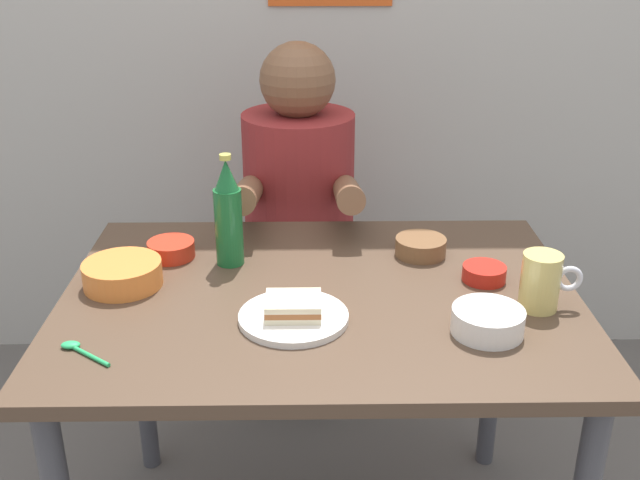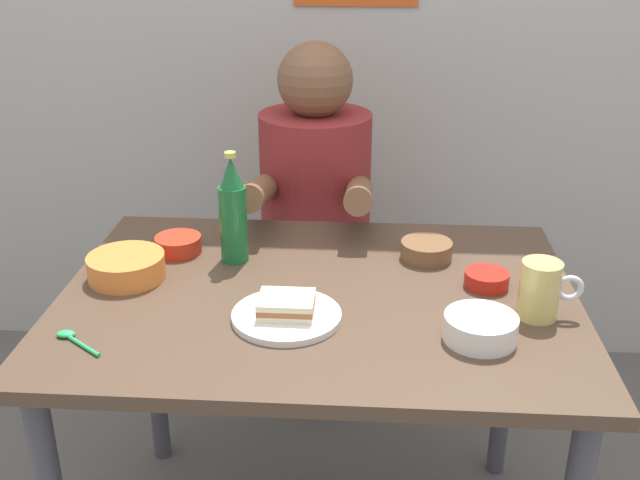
{
  "view_description": "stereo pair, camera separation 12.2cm",
  "coord_description": "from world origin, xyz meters",
  "px_view_note": "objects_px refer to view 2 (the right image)",
  "views": [
    {
      "loc": [
        -0.02,
        -1.42,
        1.49
      ],
      "look_at": [
        0.0,
        0.05,
        0.84
      ],
      "focal_mm": 42.09,
      "sensor_mm": 36.0,
      "label": 1
    },
    {
      "loc": [
        0.1,
        -1.42,
        1.49
      ],
      "look_at": [
        0.0,
        0.05,
        0.84
      ],
      "focal_mm": 42.09,
      "sensor_mm": 36.0,
      "label": 2
    }
  ],
  "objects_px": {
    "stool": "(316,309)",
    "beer_mug": "(541,290)",
    "plate_orange": "(287,316)",
    "sandwich": "(286,305)",
    "condiment_bowl_brown": "(426,249)",
    "beer_bottle": "(233,213)",
    "dining_table": "(318,330)",
    "person_seated": "(315,184)"
  },
  "relations": [
    {
      "from": "stool",
      "to": "beer_mug",
      "type": "distance_m",
      "value": 0.98
    },
    {
      "from": "stool",
      "to": "plate_orange",
      "type": "distance_m",
      "value": 0.85
    },
    {
      "from": "sandwich",
      "to": "condiment_bowl_brown",
      "type": "relative_size",
      "value": 0.92
    },
    {
      "from": "condiment_bowl_brown",
      "to": "plate_orange",
      "type": "bearing_deg",
      "value": -133.78
    },
    {
      "from": "stool",
      "to": "beer_bottle",
      "type": "bearing_deg",
      "value": -107.67
    },
    {
      "from": "sandwich",
      "to": "beer_bottle",
      "type": "distance_m",
      "value": 0.32
    },
    {
      "from": "dining_table",
      "to": "person_seated",
      "type": "height_order",
      "value": "person_seated"
    },
    {
      "from": "person_seated",
      "to": "beer_mug",
      "type": "height_order",
      "value": "person_seated"
    },
    {
      "from": "stool",
      "to": "person_seated",
      "type": "height_order",
      "value": "person_seated"
    },
    {
      "from": "person_seated",
      "to": "sandwich",
      "type": "bearing_deg",
      "value": -90.19
    },
    {
      "from": "dining_table",
      "to": "sandwich",
      "type": "bearing_deg",
      "value": -114.7
    },
    {
      "from": "dining_table",
      "to": "person_seated",
      "type": "xyz_separation_m",
      "value": [
        -0.05,
        0.62,
        0.12
      ]
    },
    {
      "from": "sandwich",
      "to": "condiment_bowl_brown",
      "type": "bearing_deg",
      "value": 46.22
    },
    {
      "from": "stool",
      "to": "sandwich",
      "type": "distance_m",
      "value": 0.86
    },
    {
      "from": "dining_table",
      "to": "plate_orange",
      "type": "distance_m",
      "value": 0.17
    },
    {
      "from": "dining_table",
      "to": "person_seated",
      "type": "relative_size",
      "value": 1.53
    },
    {
      "from": "plate_orange",
      "to": "beer_bottle",
      "type": "height_order",
      "value": "beer_bottle"
    },
    {
      "from": "stool",
      "to": "condiment_bowl_brown",
      "type": "distance_m",
      "value": 0.67
    },
    {
      "from": "person_seated",
      "to": "beer_mug",
      "type": "xyz_separation_m",
      "value": [
        0.5,
        -0.69,
        0.03
      ]
    },
    {
      "from": "stool",
      "to": "plate_orange",
      "type": "xyz_separation_m",
      "value": [
        -0.0,
        -0.75,
        0.4
      ]
    },
    {
      "from": "dining_table",
      "to": "plate_orange",
      "type": "relative_size",
      "value": 5.0
    },
    {
      "from": "plate_orange",
      "to": "condiment_bowl_brown",
      "type": "bearing_deg",
      "value": 46.22
    },
    {
      "from": "stool",
      "to": "dining_table",
      "type": "bearing_deg",
      "value": -85.21
    },
    {
      "from": "sandwich",
      "to": "condiment_bowl_brown",
      "type": "height_order",
      "value": "sandwich"
    },
    {
      "from": "person_seated",
      "to": "sandwich",
      "type": "distance_m",
      "value": 0.74
    },
    {
      "from": "stool",
      "to": "plate_orange",
      "type": "bearing_deg",
      "value": -90.19
    },
    {
      "from": "beer_mug",
      "to": "stool",
      "type": "bearing_deg",
      "value": 125.33
    },
    {
      "from": "condiment_bowl_brown",
      "to": "sandwich",
      "type": "bearing_deg",
      "value": -133.78
    },
    {
      "from": "sandwich",
      "to": "beer_bottle",
      "type": "bearing_deg",
      "value": 119.14
    },
    {
      "from": "stool",
      "to": "person_seated",
      "type": "distance_m",
      "value": 0.42
    },
    {
      "from": "person_seated",
      "to": "sandwich",
      "type": "relative_size",
      "value": 6.54
    },
    {
      "from": "person_seated",
      "to": "condiment_bowl_brown",
      "type": "bearing_deg",
      "value": -55.75
    },
    {
      "from": "dining_table",
      "to": "condiment_bowl_brown",
      "type": "height_order",
      "value": "condiment_bowl_brown"
    },
    {
      "from": "dining_table",
      "to": "beer_bottle",
      "type": "height_order",
      "value": "beer_bottle"
    },
    {
      "from": "dining_table",
      "to": "beer_mug",
      "type": "bearing_deg",
      "value": -9.58
    },
    {
      "from": "plate_orange",
      "to": "condiment_bowl_brown",
      "type": "xyz_separation_m",
      "value": [
        0.3,
        0.31,
        0.02
      ]
    },
    {
      "from": "beer_mug",
      "to": "condiment_bowl_brown",
      "type": "distance_m",
      "value": 0.34
    },
    {
      "from": "sandwich",
      "to": "beer_bottle",
      "type": "relative_size",
      "value": 0.42
    },
    {
      "from": "person_seated",
      "to": "beer_bottle",
      "type": "distance_m",
      "value": 0.5
    },
    {
      "from": "beer_bottle",
      "to": "condiment_bowl_brown",
      "type": "relative_size",
      "value": 2.18
    },
    {
      "from": "beer_bottle",
      "to": "beer_mug",
      "type": "bearing_deg",
      "value": -19.03
    },
    {
      "from": "beer_bottle",
      "to": "condiment_bowl_brown",
      "type": "distance_m",
      "value": 0.46
    }
  ]
}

